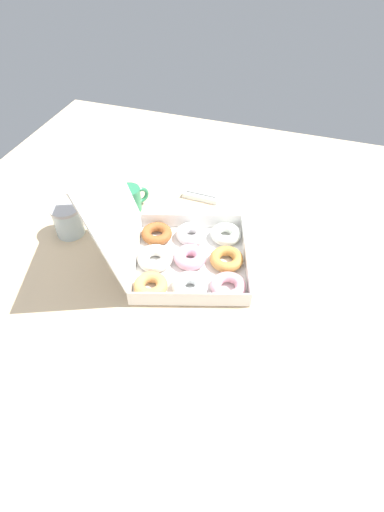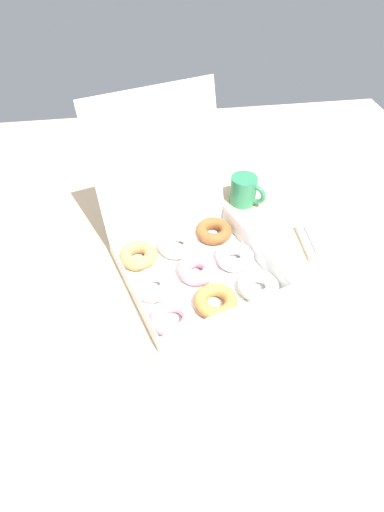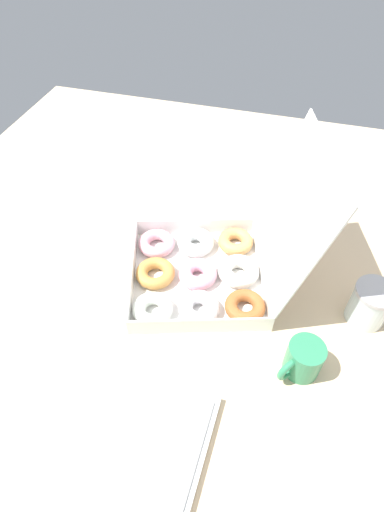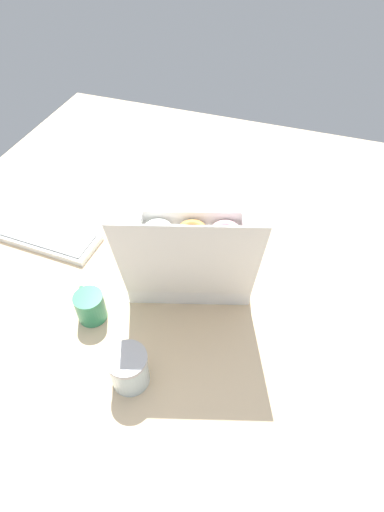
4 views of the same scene
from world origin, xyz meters
TOP-DOWN VIEW (x-y plane):
  - ground_plane at (0.00, 0.00)cm, footprint 180.00×180.00cm
  - donut_box at (-1.27, 1.38)cm, footprint 43.85×49.62cm
  - keyboard at (48.72, 4.95)cm, footprint 39.34×14.39cm
  - coffee_mug at (18.22, 26.61)cm, footprint 9.74×9.01cm
  - glass_jar at (0.65, 40.09)cm, footprint 9.35×9.35cm
  - paper_napkin at (-15.68, -30.03)cm, footprint 13.68×12.28cm

SIDE VIEW (x-z plane):
  - ground_plane at x=0.00cm, z-range -2.00..0.00cm
  - paper_napkin at x=-15.68cm, z-range 0.00..0.15cm
  - keyboard at x=48.72cm, z-range -0.04..2.16cm
  - donut_box at x=-1.27cm, z-range -14.63..22.66cm
  - coffee_mug at x=18.22cm, z-range 0.11..8.53cm
  - glass_jar at x=0.65cm, z-range 0.05..10.35cm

